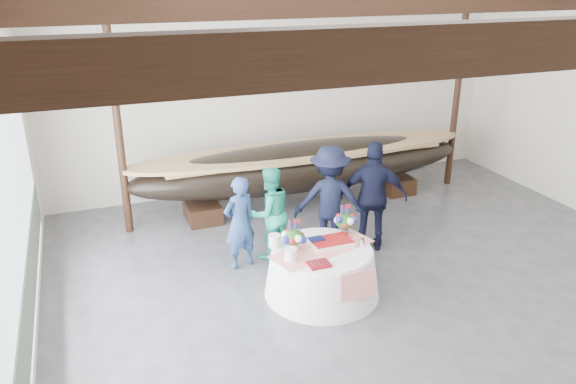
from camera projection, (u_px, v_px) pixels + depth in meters
name	position (u px, v px, depth m)	size (l,w,h in m)	color
floor	(439.00, 332.00, 7.48)	(10.00, 12.00, 0.01)	#3D3D42
wall_back	(282.00, 84.00, 11.86)	(10.00, 0.02, 4.50)	silver
pavilion_structure	(432.00, 14.00, 6.70)	(9.80, 11.76, 4.50)	black
open_bay	(13.00, 237.00, 6.03)	(0.03, 7.00, 3.20)	silver
longboat_display	(305.00, 166.00, 11.23)	(7.07, 1.41, 1.33)	black
banquet_table	(322.00, 271.00, 8.26)	(1.70, 1.70, 0.73)	white
tabletop_items	(318.00, 235.00, 8.22)	(1.66, 1.05, 0.40)	red
guest_woman_blue	(240.00, 223.00, 8.88)	(0.56, 0.37, 1.54)	navy
guest_woman_teal	(270.00, 213.00, 9.19)	(0.77, 0.60, 1.58)	#22AF8F
guest_man_left	(330.00, 199.00, 9.40)	(1.19, 0.69, 1.85)	black
guest_man_right	(374.00, 197.00, 9.41)	(1.12, 0.47, 1.91)	black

